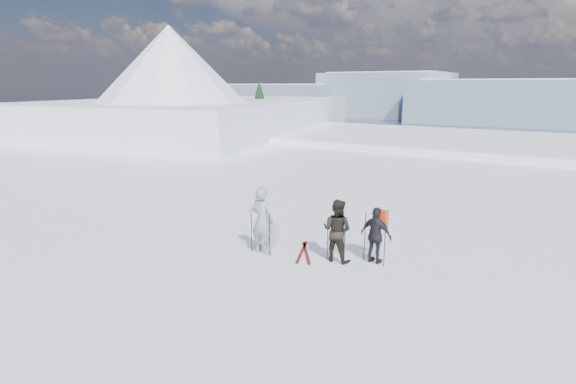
{
  "coord_description": "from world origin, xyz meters",
  "views": [
    {
      "loc": [
        4.56,
        -7.24,
        4.58
      ],
      "look_at": [
        -1.63,
        3.0,
        1.7
      ],
      "focal_mm": 28.0,
      "sensor_mm": 36.0,
      "label": 1
    }
  ],
  "objects_px": {
    "skier_pack": "(376,235)",
    "skis_loose": "(304,252)",
    "skier_dark": "(337,230)",
    "skier_grey": "(262,221)"
  },
  "relations": [
    {
      "from": "skier_dark",
      "to": "skier_grey",
      "type": "bearing_deg",
      "value": 17.55
    },
    {
      "from": "skier_pack",
      "to": "skis_loose",
      "type": "height_order",
      "value": "skier_pack"
    },
    {
      "from": "skier_pack",
      "to": "skis_loose",
      "type": "distance_m",
      "value": 2.11
    },
    {
      "from": "skier_grey",
      "to": "skier_pack",
      "type": "bearing_deg",
      "value": -160.7
    },
    {
      "from": "skier_grey",
      "to": "skier_dark",
      "type": "height_order",
      "value": "skier_grey"
    },
    {
      "from": "skier_pack",
      "to": "skier_grey",
      "type": "bearing_deg",
      "value": 26.9
    },
    {
      "from": "skier_grey",
      "to": "skis_loose",
      "type": "xyz_separation_m",
      "value": [
        0.98,
        0.61,
        -0.93
      ]
    },
    {
      "from": "skier_pack",
      "to": "skis_loose",
      "type": "bearing_deg",
      "value": 18.83
    },
    {
      "from": "skier_grey",
      "to": "skier_dark",
      "type": "xyz_separation_m",
      "value": [
        1.98,
        0.57,
        -0.1
      ]
    },
    {
      "from": "skier_grey",
      "to": "skis_loose",
      "type": "height_order",
      "value": "skier_grey"
    }
  ]
}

